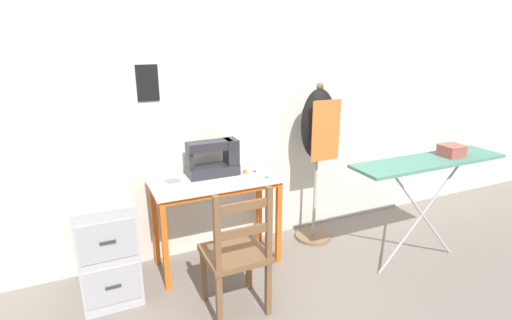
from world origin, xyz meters
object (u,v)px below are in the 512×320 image
fabric_bowl (173,184)px  filing_cabinet (107,246)px  dress_form (318,133)px  wooden_chair (236,254)px  thread_spool_near_machine (245,171)px  ironing_board (429,166)px  scissors (270,177)px  sewing_machine (215,159)px  storage_box (451,151)px  thread_spool_mid_table (255,173)px

fabric_bowl → filing_cabinet: 0.62m
fabric_bowl → dress_form: 1.30m
fabric_bowl → wooden_chair: size_ratio=0.17×
thread_spool_near_machine → ironing_board: size_ratio=0.03×
thread_spool_near_machine → wooden_chair: size_ratio=0.05×
scissors → wooden_chair: wooden_chair is taller
scissors → dress_form: size_ratio=0.09×
sewing_machine → filing_cabinet: bearing=-170.3°
scissors → storage_box: storage_box is taller
scissors → ironing_board: ironing_board is taller
sewing_machine → wooden_chair: size_ratio=0.46×
fabric_bowl → thread_spool_mid_table: 0.65m
filing_cabinet → dress_form: dress_form is taller
thread_spool_mid_table → filing_cabinet: bearing=-179.1°
ironing_board → storage_box: bearing=-0.9°
scissors → thread_spool_mid_table: size_ratio=4.07×
wooden_chair → ironing_board: bearing=-2.3°
wooden_chair → dress_form: (1.01, 0.64, 0.57)m
sewing_machine → thread_spool_mid_table: bearing=-25.0°
scissors → ironing_board: 1.21m
wooden_chair → storage_box: size_ratio=5.38×
fabric_bowl → thread_spool_mid_table: size_ratio=4.61×
sewing_machine → scissors: sewing_machine is taller
dress_form → filing_cabinet: bearing=-177.4°
thread_spool_mid_table → dress_form: 0.67m
thread_spool_mid_table → filing_cabinet: size_ratio=0.04×
sewing_machine → ironing_board: sewing_machine is taller
thread_spool_mid_table → storage_box: size_ratio=0.19×
filing_cabinet → sewing_machine: bearing=9.7°
wooden_chair → storage_box: bearing=-2.1°
thread_spool_near_machine → ironing_board: ironing_board is taller
sewing_machine → scissors: 0.45m
fabric_bowl → storage_box: (2.04, -0.64, 0.18)m
fabric_bowl → ironing_board: (1.82, -0.64, 0.08)m
sewing_machine → thread_spool_near_machine: 0.26m
scissors → thread_spool_near_machine: 0.21m
storage_box → sewing_machine: bearing=154.9°
thread_spool_mid_table → sewing_machine: bearing=155.0°
fabric_bowl → scissors: 0.75m
dress_form → scissors: bearing=-164.0°
sewing_machine → thread_spool_near_machine: sewing_machine is taller
thread_spool_mid_table → filing_cabinet: thread_spool_mid_table is taller
scissors → thread_spool_mid_table: 0.13m
storage_box → ironing_board: bearing=179.1°
thread_spool_mid_table → wooden_chair: bearing=-124.1°
fabric_bowl → thread_spool_mid_table: fabric_bowl is taller
fabric_bowl → wooden_chair: 0.71m
filing_cabinet → wooden_chair: bearing=-36.6°
thread_spool_near_machine → dress_form: bearing=-0.1°
fabric_bowl → thread_spool_near_machine: bearing=6.1°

